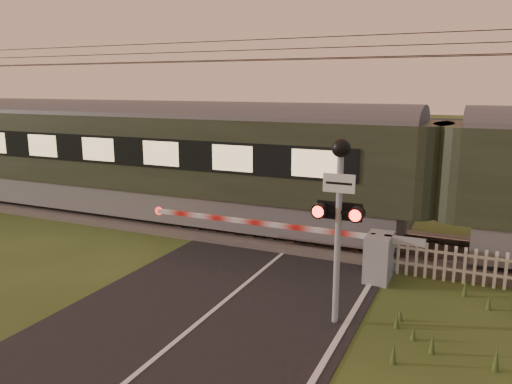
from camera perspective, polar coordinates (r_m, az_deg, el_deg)
The scene contains 8 objects.
ground at distance 10.44m, azimuth -6.96°, elevation -14.99°, with size 160.00×160.00×0.00m, color #2C3D17.
road at distance 10.25m, azimuth -7.58°, elevation -15.48°, with size 6.00×140.00×0.03m.
track_bed at distance 15.92m, azimuth 5.29°, elevation -5.03°, with size 140.00×3.40×0.39m.
overhead_wires at distance 15.25m, azimuth 5.71°, elevation 15.75°, with size 120.00×0.62×0.62m.
train at distance 14.64m, azimuth 20.28°, elevation 1.49°, with size 41.90×2.89×3.90m.
boom_gate at distance 12.77m, azimuth 12.17°, elevation -6.77°, with size 7.68×0.91×1.22m.
crossing_signal at distance 9.77m, azimuth 9.48°, elevation -0.79°, with size 0.96×0.37×3.76m.
picket_fence at distance 13.22m, azimuth 20.78°, elevation -7.58°, with size 3.37×0.08×0.92m.
Camera 1 is at (4.92, -7.90, 4.74)m, focal length 35.00 mm.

